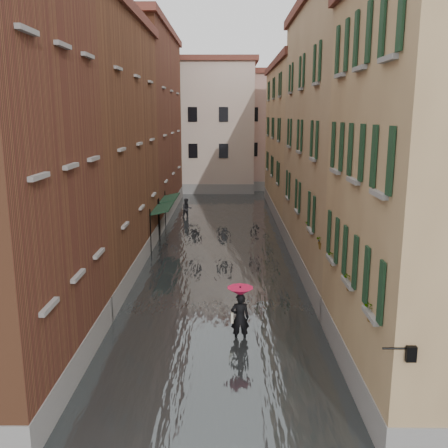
{
  "coord_description": "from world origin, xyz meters",
  "views": [
    {
      "loc": [
        0.44,
        -15.85,
        7.98
      ],
      "look_at": [
        0.26,
        6.81,
        3.0
      ],
      "focal_mm": 40.0,
      "sensor_mm": 36.0,
      "label": 1
    }
  ],
  "objects": [
    {
      "name": "ground",
      "position": [
        0.0,
        0.0,
        0.0
      ],
      "size": [
        120.0,
        120.0,
        0.0
      ],
      "primitive_type": "plane",
      "color": "#58585A",
      "rests_on": "ground"
    },
    {
      "name": "floodwater",
      "position": [
        0.0,
        13.0,
        0.1
      ],
      "size": [
        10.0,
        60.0,
        0.2
      ],
      "primitive_type": "cube",
      "color": "#3E4344",
      "rests_on": "ground"
    },
    {
      "name": "building_left_mid",
      "position": [
        -7.0,
        9.0,
        6.25
      ],
      "size": [
        6.0,
        14.0,
        12.5
      ],
      "primitive_type": "cube",
      "color": "brown",
      "rests_on": "ground"
    },
    {
      "name": "building_left_far",
      "position": [
        -7.0,
        24.0,
        7.0
      ],
      "size": [
        6.0,
        16.0,
        14.0
      ],
      "primitive_type": "cube",
      "color": "brown",
      "rests_on": "ground"
    },
    {
      "name": "building_right_mid",
      "position": [
        7.0,
        9.0,
        6.5
      ],
      "size": [
        6.0,
        14.0,
        13.0
      ],
      "primitive_type": "cube",
      "color": "tan",
      "rests_on": "ground"
    },
    {
      "name": "building_right_far",
      "position": [
        7.0,
        24.0,
        5.75
      ],
      "size": [
        6.0,
        16.0,
        11.5
      ],
      "primitive_type": "cube",
      "color": "olive",
      "rests_on": "ground"
    },
    {
      "name": "building_end_cream",
      "position": [
        -3.0,
        38.0,
        6.5
      ],
      "size": [
        12.0,
        9.0,
        13.0
      ],
      "primitive_type": "cube",
      "color": "#C6B39D",
      "rests_on": "ground"
    },
    {
      "name": "building_end_pink",
      "position": [
        6.0,
        40.0,
        6.0
      ],
      "size": [
        10.0,
        9.0,
        12.0
      ],
      "primitive_type": "cube",
      "color": "tan",
      "rests_on": "ground"
    },
    {
      "name": "awning_near",
      "position": [
        -3.48,
        13.27,
        2.48
      ],
      "size": [
        1.09,
        3.37,
        2.8
      ],
      "color": "black",
      "rests_on": "ground"
    },
    {
      "name": "awning_far",
      "position": [
        -3.48,
        16.87,
        2.47
      ],
      "size": [
        1.09,
        3.12,
        2.8
      ],
      "color": "black",
      "rests_on": "ground"
    },
    {
      "name": "wall_lantern",
      "position": [
        4.33,
        -6.0,
        3.01
      ],
      "size": [
        0.71,
        0.22,
        0.35
      ],
      "color": "black",
      "rests_on": "ground"
    },
    {
      "name": "window_planters",
      "position": [
        4.12,
        0.56,
        3.51
      ],
      "size": [
        0.59,
        10.5,
        0.84
      ],
      "color": "brown",
      "rests_on": "ground"
    },
    {
      "name": "pedestrian_main",
      "position": [
        0.87,
        0.71,
        1.23
      ],
      "size": [
        0.93,
        0.93,
        2.06
      ],
      "color": "black",
      "rests_on": "ground"
    },
    {
      "name": "pedestrian_far",
      "position": [
        -2.75,
        22.05,
        0.83
      ],
      "size": [
        0.96,
        0.84,
        1.65
      ],
      "primitive_type": "imported",
      "rotation": [
        0.0,
        0.0,
        0.31
      ],
      "color": "black",
      "rests_on": "ground"
    }
  ]
}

